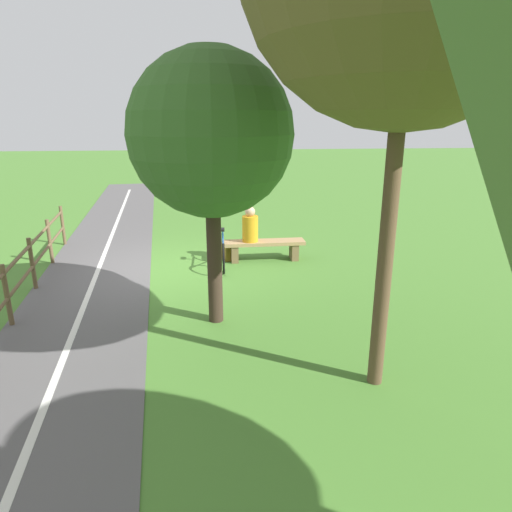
{
  "coord_description": "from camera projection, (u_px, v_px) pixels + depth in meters",
  "views": [
    {
      "loc": [
        -0.91,
        9.45,
        3.2
      ],
      "look_at": [
        -1.7,
        2.18,
        0.94
      ],
      "focal_mm": 31.15,
      "sensor_mm": 36.0,
      "label": 1
    }
  ],
  "objects": [
    {
      "name": "bicycle",
      "position": [
        223.0,
        251.0,
        9.97
      ],
      "size": [
        0.09,
        1.63,
        0.85
      ],
      "rotation": [
        0.0,
        0.0,
        1.55
      ],
      "color": "black",
      "rests_on": "ground_plane"
    },
    {
      "name": "path_centre_line",
      "position": [
        59.0,
        369.0,
        5.9
      ],
      "size": [
        3.31,
        31.85,
        0.0
      ],
      "primitive_type": "cube",
      "rotation": [
        0.0,
        0.0,
        0.1
      ],
      "color": "silver",
      "rests_on": "paved_path"
    },
    {
      "name": "paved_path",
      "position": [
        59.0,
        369.0,
        5.91
      ],
      "size": [
        5.86,
        36.05,
        0.02
      ],
      "primitive_type": "cube",
      "rotation": [
        0.0,
        0.0,
        0.1
      ],
      "color": "#565454",
      "rests_on": "ground_plane"
    },
    {
      "name": "tree_by_path",
      "position": [
        211.0,
        135.0,
        6.5
      ],
      "size": [
        2.45,
        2.45,
        4.21
      ],
      "color": "#38281E",
      "rests_on": "ground_plane"
    },
    {
      "name": "ground_plane",
      "position": [
        169.0,
        270.0,
        9.83
      ],
      "size": [
        80.0,
        80.0,
        0.0
      ],
      "primitive_type": "plane",
      "color": "#477A2D"
    },
    {
      "name": "bench",
      "position": [
        264.0,
        247.0,
        10.42
      ],
      "size": [
        1.89,
        0.45,
        0.47
      ],
      "rotation": [
        0.0,
        0.0,
        0.01
      ],
      "color": "#A88456",
      "rests_on": "ground_plane"
    },
    {
      "name": "backpack",
      "position": [
        229.0,
        251.0,
        10.49
      ],
      "size": [
        0.36,
        0.38,
        0.41
      ],
      "rotation": [
        0.0,
        0.0,
        1.91
      ],
      "color": "olive",
      "rests_on": "ground_plane"
    },
    {
      "name": "person_seated",
      "position": [
        250.0,
        226.0,
        10.23
      ],
      "size": [
        0.37,
        0.37,
        0.82
      ],
      "rotation": [
        0.0,
        0.0,
        0.01
      ],
      "color": "orange",
      "rests_on": "bench"
    }
  ]
}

